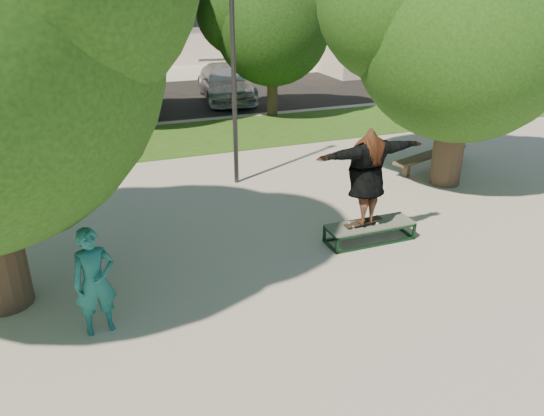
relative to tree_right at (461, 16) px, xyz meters
name	(u,v)px	position (x,y,z in m)	size (l,w,h in m)	color
ground	(268,284)	(-5.92, -3.08, -4.09)	(120.00, 120.00, 0.00)	#A4A096
grass_strip	(196,137)	(-4.92, 6.42, -4.08)	(30.00, 4.00, 0.02)	#164112
asphalt_strip	(138,101)	(-5.92, 12.92, -4.09)	(40.00, 8.00, 0.01)	black
tree_right	(461,16)	(0.00, 0.00, 0.00)	(6.24, 5.33, 6.51)	#38281E
bg_tree_mid	(110,6)	(-6.99, 8.99, -0.08)	(5.76, 4.92, 6.24)	#38281E
bg_tree_right	(270,20)	(-1.48, 8.48, -0.60)	(5.04, 4.31, 5.43)	#38281E
lamppost	(233,58)	(-4.92, 1.92, -0.94)	(0.25, 0.15, 6.11)	#2D2D30
grind_box	(370,232)	(-3.42, -2.24, -3.90)	(1.80, 0.60, 0.38)	#10311B
skater_rig	(367,176)	(-3.58, -2.24, -2.69)	(2.40, 0.82, 1.99)	white
bystander	(95,281)	(-8.73, -3.37, -3.25)	(0.61, 0.40, 1.69)	#195F5C
bench	(431,156)	(0.45, 1.03, -3.73)	(2.84, 1.27, 0.44)	brown
car_silver_a	(17,89)	(-10.60, 13.42, -3.35)	(1.75, 4.35, 1.48)	#B5B5BA
car_dark	(71,90)	(-8.58, 12.44, -3.36)	(1.56, 4.47, 1.47)	black
car_grey	(116,87)	(-6.81, 12.31, -3.32)	(2.57, 5.58, 1.55)	#5D5C62
car_silver_b	(226,82)	(-2.27, 11.83, -3.36)	(2.04, 5.03, 1.46)	#B7B7BC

